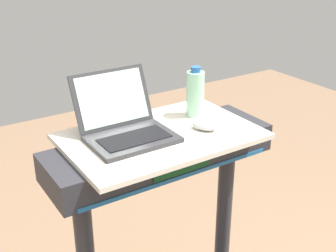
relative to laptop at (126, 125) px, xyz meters
The scene contains 4 objects.
desk_board 0.14m from the laptop, 21.93° to the right, with size 0.73×0.47×0.02m, color beige.
laptop is the anchor object (origin of this frame).
computer_mouse 0.31m from the laptop, 20.95° to the right, with size 0.06×0.10×0.03m, color #B2B2B7.
water_bottle 0.34m from the laptop, ahead, with size 0.07×0.07×0.21m.
Camera 1 is at (-0.81, -0.60, 1.90)m, focal length 47.56 mm.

